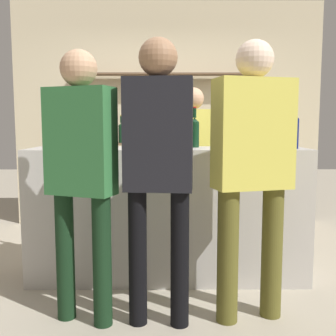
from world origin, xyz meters
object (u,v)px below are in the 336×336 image
Objects in this scene: customer_center at (158,158)px; customer_right at (252,160)px; counter_bottle_4 at (194,132)px; server_behind_counter at (193,157)px; counter_bottle_0 at (97,130)px; customer_left at (81,165)px; counter_bottle_1 at (185,134)px; counter_bottle_2 at (293,130)px; ice_bucket at (98,136)px; wine_glass at (227,134)px; cork_jar at (285,140)px; counter_bottle_3 at (267,133)px; counter_bottle_5 at (255,132)px.

customer_center is 0.60m from customer_right.
counter_bottle_4 is 0.21× the size of server_behind_counter.
counter_bottle_0 is 0.93m from customer_left.
counter_bottle_1 is 0.72m from customer_center.
customer_center is at bearing -146.49° from counter_bottle_2.
ice_bucket is 1.17m from server_behind_counter.
customer_left is at bearing -86.50° from counter_bottle_0.
counter_bottle_2 is at bearing 25.87° from server_behind_counter.
customer_left reaches higher than wine_glass.
counter_bottle_2 is at bearing -50.11° from customer_right.
cork_jar is 1.74m from customer_left.
counter_bottle_4 is 0.19× the size of customer_left.
wine_glass is 1.06m from ice_bucket.
counter_bottle_3 reaches higher than wine_glass.
wine_glass is 0.76× the size of ice_bucket.
customer_left is (-1.53, -0.82, -0.12)m from cork_jar.
customer_right is at bearing -86.52° from wine_glass.
ice_bucket is (-1.05, -0.13, -0.01)m from wine_glass.
counter_bottle_0 is 0.83m from counter_bottle_4.
ice_bucket is 0.11× the size of customer_right.
counter_bottle_0 is at bearing 171.21° from counter_bottle_2.
server_behind_counter is at bearing 82.09° from counter_bottle_1.
counter_bottle_2 reaches higher than counter_bottle_4.
wine_glass is 1.02m from customer_center.
server_behind_counter is (-0.74, 0.83, -0.28)m from counter_bottle_2.
counter_bottle_2 is 0.18m from cork_jar.
wine_glass is at bearing -31.92° from customer_left.
customer_center is at bearing -136.68° from counter_bottle_3.
counter_bottle_1 is at bearing -26.98° from customer_left.
counter_bottle_4 is (0.83, -0.05, -0.01)m from counter_bottle_0.
counter_bottle_2 reaches higher than wine_glass.
customer_left is (-1.37, -0.79, -0.18)m from counter_bottle_3.
counter_bottle_4 is 0.19× the size of customer_center.
server_behind_counter reaches higher than ice_bucket.
cork_jar is at bearing 5.12° from ice_bucket.
counter_bottle_4 is 0.76m from cork_jar.
customer_center is 1.09× the size of server_behind_counter.
customer_right reaches higher than counter_bottle_2.
counter_bottle_2 is (0.86, 0.02, 0.03)m from counter_bottle_1.
customer_left is at bearing -156.91° from counter_bottle_2.
counter_bottle_0 is 0.23m from ice_bucket.
counter_bottle_1 is at bearing -178.78° from counter_bottle_2.
counter_bottle_3 is at bearing 141.96° from counter_bottle_2.
ice_bucket is (-1.55, 0.02, -0.05)m from counter_bottle_2.
cork_jar is 0.07× the size of customer_left.
counter_bottle_3 reaches higher than cork_jar.
cork_jar is at bearing -18.69° from counter_bottle_5.
cork_jar is (0.16, 0.03, -0.06)m from counter_bottle_3.
counter_bottle_5 reaches higher than counter_bottle_1.
customer_right is (1.10, -0.65, -0.14)m from ice_bucket.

